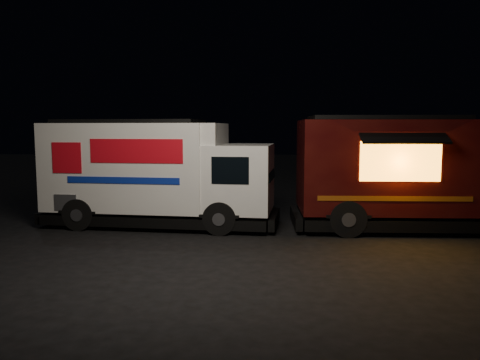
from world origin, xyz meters
name	(u,v)px	position (x,y,z in m)	size (l,w,h in m)	color
ground	(218,237)	(0.00, 0.00, 0.00)	(80.00, 80.00, 0.00)	black
white_truck	(161,173)	(-1.85, 1.63, 1.61)	(7.12, 2.43, 3.23)	silver
red_truck	(415,173)	(5.72, 1.29, 1.66)	(7.15, 2.63, 3.33)	#380D0A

